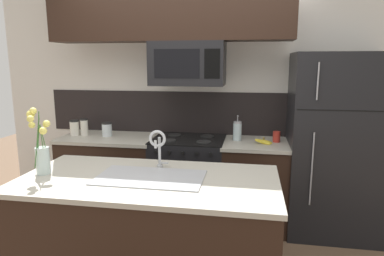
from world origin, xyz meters
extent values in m
cube|color=silver|center=(0.30, 1.28, 1.30)|extent=(5.20, 0.10, 2.60)
cube|color=black|center=(0.00, 1.22, 1.15)|extent=(3.45, 0.01, 0.48)
cube|color=black|center=(-0.89, 0.90, 0.44)|extent=(1.02, 0.62, 0.88)
cube|color=#B2AD9E|center=(-0.89, 0.90, 0.89)|extent=(1.05, 0.65, 0.03)
cube|color=black|center=(0.70, 0.90, 0.44)|extent=(0.65, 0.62, 0.88)
cube|color=#B2AD9E|center=(0.70, 0.90, 0.89)|extent=(0.68, 0.65, 0.03)
cube|color=black|center=(0.00, 0.90, 0.46)|extent=(0.76, 0.62, 0.91)
cube|color=black|center=(0.00, 0.90, 0.92)|extent=(0.76, 0.62, 0.01)
cylinder|color=black|center=(-0.18, 0.76, 0.93)|extent=(0.15, 0.15, 0.01)
cylinder|color=black|center=(0.18, 0.76, 0.93)|extent=(0.15, 0.15, 0.01)
cylinder|color=black|center=(-0.18, 1.04, 0.93)|extent=(0.15, 0.15, 0.01)
cylinder|color=black|center=(0.18, 1.04, 0.93)|extent=(0.15, 0.15, 0.01)
cylinder|color=black|center=(-0.27, 0.58, 0.85)|extent=(0.03, 0.02, 0.03)
cylinder|color=black|center=(-0.14, 0.58, 0.85)|extent=(0.03, 0.02, 0.03)
cylinder|color=black|center=(0.00, 0.58, 0.85)|extent=(0.03, 0.02, 0.03)
cylinder|color=black|center=(0.14, 0.58, 0.85)|extent=(0.03, 0.02, 0.03)
cylinder|color=black|center=(0.27, 0.58, 0.85)|extent=(0.03, 0.02, 0.03)
cube|color=black|center=(0.00, 0.88, 1.70)|extent=(0.74, 0.40, 0.43)
cube|color=black|center=(-0.07, 0.68, 1.70)|extent=(0.45, 0.00, 0.28)
cube|color=black|center=(0.27, 0.68, 1.70)|extent=(0.15, 0.00, 0.28)
cube|color=black|center=(-0.19, 0.85, 2.22)|extent=(2.43, 0.34, 0.60)
cube|color=black|center=(1.48, 0.92, 0.91)|extent=(0.89, 0.72, 1.81)
cube|color=black|center=(1.48, 0.56, 1.30)|extent=(0.86, 0.00, 0.01)
cylinder|color=#99999E|center=(1.21, 0.54, 1.56)|extent=(0.01, 0.01, 0.33)
cylinder|color=#99999E|center=(1.21, 0.54, 0.76)|extent=(0.01, 0.01, 0.69)
cylinder|color=silver|center=(-1.30, 0.90, 0.99)|extent=(0.10, 0.10, 0.16)
cylinder|color=black|center=(-1.30, 0.90, 1.07)|extent=(0.10, 0.10, 0.02)
cylinder|color=silver|center=(-1.19, 0.91, 1.00)|extent=(0.08, 0.08, 0.17)
cylinder|color=black|center=(-1.19, 0.91, 1.09)|extent=(0.08, 0.08, 0.02)
cylinder|color=silver|center=(-0.93, 0.92, 0.98)|extent=(0.11, 0.11, 0.14)
cylinder|color=black|center=(-0.93, 0.92, 1.05)|extent=(0.11, 0.11, 0.02)
ellipsoid|color=yellow|center=(0.77, 0.83, 0.93)|extent=(0.17, 0.10, 0.07)
ellipsoid|color=yellow|center=(0.78, 0.85, 0.93)|extent=(0.18, 0.06, 0.05)
ellipsoid|color=yellow|center=(0.78, 0.83, 0.93)|extent=(0.18, 0.05, 0.06)
ellipsoid|color=yellow|center=(0.79, 0.85, 0.93)|extent=(0.17, 0.11, 0.07)
cylinder|color=brown|center=(0.78, 0.84, 0.96)|extent=(0.02, 0.02, 0.03)
cylinder|color=silver|center=(0.51, 0.96, 1.00)|extent=(0.09, 0.09, 0.18)
cylinder|color=#A3A3AA|center=(0.51, 0.96, 1.10)|extent=(0.08, 0.08, 0.02)
cylinder|color=#A3A3AA|center=(0.51, 0.96, 1.14)|extent=(0.01, 0.01, 0.05)
sphere|color=#A3A3AA|center=(0.51, 0.96, 1.17)|extent=(0.02, 0.02, 0.02)
cylinder|color=#B22D23|center=(0.91, 0.95, 0.97)|extent=(0.08, 0.08, 0.11)
cube|color=black|center=(-0.06, -0.35, 0.44)|extent=(1.81, 0.89, 0.88)
cube|color=#B2AD9E|center=(-0.06, -0.35, 0.89)|extent=(1.84, 0.92, 0.03)
cube|color=#ADAFB5|center=(-0.05, -0.35, 0.91)|extent=(0.76, 0.44, 0.01)
cube|color=#ADAFB5|center=(-0.22, -0.35, 0.84)|extent=(0.30, 0.33, 0.15)
cube|color=#ADAFB5|center=(0.13, -0.35, 0.84)|extent=(0.30, 0.33, 0.15)
cylinder|color=#B7BABF|center=(-0.05, -0.09, 0.92)|extent=(0.04, 0.04, 0.02)
cylinder|color=#B7BABF|center=(-0.05, -0.09, 1.04)|extent=(0.02, 0.02, 0.22)
torus|color=#B7BABF|center=(-0.05, -0.14, 1.15)|extent=(0.13, 0.02, 0.13)
cylinder|color=#B7BABF|center=(-0.05, -0.20, 1.12)|extent=(0.02, 0.02, 0.06)
cube|color=#B7BABF|center=(-0.01, -0.09, 0.95)|extent=(0.07, 0.01, 0.01)
cylinder|color=silver|center=(-0.85, -0.39, 1.01)|extent=(0.10, 0.10, 0.20)
cylinder|color=silver|center=(-0.85, -0.39, 0.95)|extent=(0.09, 0.09, 0.06)
cylinder|color=#386B2D|center=(-0.89, -0.39, 1.16)|extent=(0.08, 0.02, 0.37)
sphere|color=#EFE066|center=(-0.92, -0.38, 1.35)|extent=(0.06, 0.06, 0.06)
cylinder|color=#386B2D|center=(-0.87, -0.39, 1.17)|extent=(0.05, 0.01, 0.40)
sphere|color=#EFE066|center=(-0.89, -0.39, 1.38)|extent=(0.05, 0.05, 0.05)
cylinder|color=#386B2D|center=(-0.83, -0.38, 1.13)|extent=(0.04, 0.03, 0.31)
sphere|color=#EFE066|center=(-0.81, -0.37, 1.28)|extent=(0.05, 0.05, 0.05)
cylinder|color=#386B2D|center=(-0.83, -0.40, 1.10)|extent=(0.04, 0.02, 0.27)
sphere|color=#EFE066|center=(-0.82, -0.41, 1.24)|extent=(0.06, 0.06, 0.06)
cylinder|color=#386B2D|center=(-0.86, -0.43, 1.15)|extent=(0.02, 0.08, 0.36)
sphere|color=#EFE066|center=(-0.87, -0.47, 1.33)|extent=(0.05, 0.05, 0.05)
cylinder|color=#386B2D|center=(-0.87, -0.40, 1.12)|extent=(0.06, 0.03, 0.30)
sphere|color=#EFE066|center=(-0.90, -0.41, 1.28)|extent=(0.05, 0.05, 0.05)
camera|label=1|loc=(0.64, -2.58, 1.72)|focal=32.00mm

